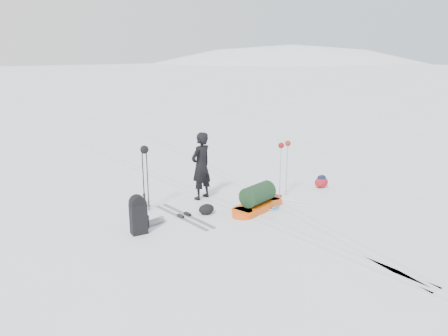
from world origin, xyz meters
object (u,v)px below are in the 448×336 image
(skier, at_px, (201,166))
(pulk_sled, at_px, (258,200))
(ski_poles_black, at_px, (145,158))
(expedition_rucksack, at_px, (140,215))

(skier, distance_m, pulk_sled, 1.68)
(pulk_sled, height_order, ski_poles_black, ski_poles_black)
(pulk_sled, relative_size, ski_poles_black, 1.09)
(pulk_sled, relative_size, expedition_rucksack, 1.94)
(skier, relative_size, pulk_sled, 1.01)
(expedition_rucksack, xyz_separation_m, ski_poles_black, (0.66, 1.08, 0.89))
(skier, xyz_separation_m, ski_poles_black, (-1.49, 0.03, 0.42))
(skier, xyz_separation_m, expedition_rucksack, (-2.15, -1.05, -0.47))
(skier, distance_m, expedition_rucksack, 2.44)
(skier, bearing_deg, expedition_rucksack, 10.96)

